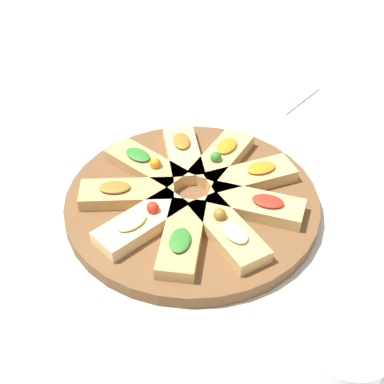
{
  "coord_description": "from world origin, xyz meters",
  "views": [
    {
      "loc": [
        -0.4,
        0.38,
        0.5
      ],
      "look_at": [
        0.0,
        0.0,
        0.03
      ],
      "focal_mm": 50.0,
      "sensor_mm": 36.0,
      "label": 1
    }
  ],
  "objects": [
    {
      "name": "serving_board",
      "position": [
        0.0,
        0.0,
        0.01
      ],
      "size": [
        0.35,
        0.35,
        0.02
      ],
      "primitive_type": "cylinder",
      "color": "brown",
      "rests_on": "ground_plane"
    },
    {
      "name": "focaccia_slice_0",
      "position": [
        -0.06,
        0.07,
        0.03
      ],
      "size": [
        0.12,
        0.13,
        0.02
      ],
      "color": "tan",
      "rests_on": "serving_board"
    },
    {
      "name": "focaccia_slice_8",
      "position": [
        -0.0,
        0.09,
        0.03
      ],
      "size": [
        0.05,
        0.13,
        0.03
      ],
      "color": "#E5C689",
      "rests_on": "serving_board"
    },
    {
      "name": "focaccia_slice_7",
      "position": [
        0.06,
        0.07,
        0.03
      ],
      "size": [
        0.12,
        0.13,
        0.02
      ],
      "color": "tan",
      "rests_on": "serving_board"
    },
    {
      "name": "focaccia_slice_6",
      "position": [
        0.09,
        0.01,
        0.03
      ],
      "size": [
        0.13,
        0.06,
        0.03
      ],
      "color": "tan",
      "rests_on": "serving_board"
    },
    {
      "name": "napkin_stack",
      "position": [
        0.13,
        -0.33,
        0.0
      ],
      "size": [
        0.14,
        0.13,
        0.01
      ],
      "primitive_type": "cube",
      "rotation": [
        0.0,
        0.0,
        0.12
      ],
      "color": "white",
      "rests_on": "ground_plane"
    },
    {
      "name": "focaccia_slice_5",
      "position": [
        0.07,
        -0.05,
        0.03
      ],
      "size": [
        0.13,
        0.11,
        0.02
      ],
      "color": "#DBB775",
      "rests_on": "serving_board"
    },
    {
      "name": "focaccia_slice_4",
      "position": [
        0.03,
        -0.08,
        0.03
      ],
      "size": [
        0.08,
        0.13,
        0.03
      ],
      "color": "tan",
      "rests_on": "serving_board"
    },
    {
      "name": "water_glass",
      "position": [
        -0.29,
        0.08,
        0.04
      ],
      "size": [
        0.08,
        0.08,
        0.08
      ],
      "primitive_type": "cylinder",
      "color": "silver",
      "rests_on": "ground_plane"
    },
    {
      "name": "focaccia_slice_2",
      "position": [
        -0.08,
        -0.04,
        0.03
      ],
      "size": [
        0.13,
        0.1,
        0.02
      ],
      "color": "tan",
      "rests_on": "serving_board"
    },
    {
      "name": "focaccia_slice_1",
      "position": [
        -0.09,
        0.02,
        0.03
      ],
      "size": [
        0.13,
        0.07,
        0.03
      ],
      "color": "tan",
      "rests_on": "serving_board"
    },
    {
      "name": "focaccia_slice_3",
      "position": [
        -0.03,
        -0.08,
        0.03
      ],
      "size": [
        0.09,
        0.14,
        0.02
      ],
      "color": "tan",
      "rests_on": "serving_board"
    },
    {
      "name": "ground_plane",
      "position": [
        0.0,
        0.0,
        0.0
      ],
      "size": [
        3.0,
        3.0,
        0.0
      ],
      "primitive_type": "plane",
      "color": "beige"
    }
  ]
}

